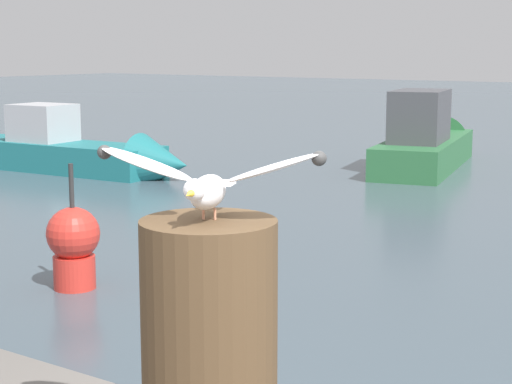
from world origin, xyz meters
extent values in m
cylinder|color=#4C3823|center=(-0.62, -0.42, 1.58)|extent=(0.41, 0.41, 0.84)
cylinder|color=tan|center=(-0.64, -0.42, 2.02)|extent=(0.01, 0.01, 0.04)
cylinder|color=tan|center=(-0.61, -0.40, 2.02)|extent=(0.01, 0.01, 0.04)
ellipsoid|color=silver|center=(-0.62, -0.42, 2.08)|extent=(0.17, 0.25, 0.10)
sphere|color=silver|center=(-0.57, -0.54, 2.11)|extent=(0.06, 0.06, 0.06)
cone|color=gold|center=(-0.55, -0.59, 2.11)|extent=(0.04, 0.05, 0.02)
cube|color=silver|center=(-0.67, -0.28, 2.09)|extent=(0.10, 0.09, 0.01)
ellipsoid|color=silver|center=(-0.80, -0.48, 2.16)|extent=(0.31, 0.22, 0.11)
sphere|color=#343434|center=(-0.93, -0.53, 2.19)|extent=(0.04, 0.04, 0.04)
ellipsoid|color=silver|center=(-0.44, -0.34, 2.16)|extent=(0.31, 0.22, 0.11)
sphere|color=#343434|center=(-0.32, -0.29, 2.19)|extent=(0.04, 0.04, 0.04)
cube|color=#1E7075|center=(-12.54, 9.69, 0.29)|extent=(5.15, 1.60, 0.59)
cone|color=#1E7075|center=(-9.70, 9.89, 0.32)|extent=(1.19, 1.19, 1.12)
cube|color=#B2B2B7|center=(-12.77, 9.67, 0.97)|extent=(1.25, 1.07, 0.77)
cube|color=#2D6B3D|center=(-6.29, 14.32, 0.31)|extent=(2.37, 4.91, 0.63)
cone|color=#2D6B3D|center=(-6.89, 16.94, 0.34)|extent=(1.44, 1.44, 1.20)
cube|color=#47474C|center=(-6.13, 13.63, 1.15)|extent=(1.34, 1.84, 1.04)
cylinder|color=red|center=(-5.61, 3.70, 0.17)|extent=(0.44, 0.44, 0.35)
sphere|color=red|center=(-5.61, 3.70, 0.59)|extent=(0.56, 0.56, 0.56)
cylinder|color=#2D2D2D|center=(-5.61, 3.70, 1.08)|extent=(0.05, 0.05, 0.50)
camera|label=1|loc=(0.91, -2.38, 2.50)|focal=59.96mm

